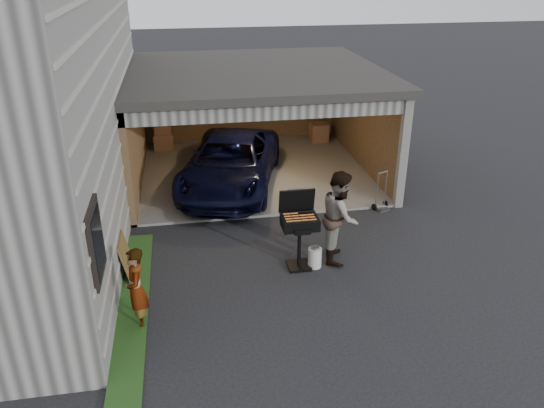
{
  "coord_description": "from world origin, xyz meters",
  "views": [
    {
      "loc": [
        -1.16,
        -7.53,
        5.6
      ],
      "look_at": [
        0.46,
        1.79,
        1.15
      ],
      "focal_mm": 35.0,
      "sensor_mm": 36.0,
      "label": 1
    }
  ],
  "objects_px": {
    "woman": "(136,289)",
    "bbq_grill": "(299,224)",
    "hand_truck": "(381,202)",
    "minivan": "(231,165)",
    "propane_tank": "(315,258)",
    "man": "(340,216)",
    "plywood_panel": "(126,258)"
  },
  "relations": [
    {
      "from": "woman",
      "to": "bbq_grill",
      "type": "height_order",
      "value": "bbq_grill"
    },
    {
      "from": "plywood_panel",
      "to": "hand_truck",
      "type": "xyz_separation_m",
      "value": [
        5.84,
        2.02,
        -0.23
      ]
    },
    {
      "from": "bbq_grill",
      "to": "propane_tank",
      "type": "height_order",
      "value": "bbq_grill"
    },
    {
      "from": "bbq_grill",
      "to": "man",
      "type": "bearing_deg",
      "value": 11.89
    },
    {
      "from": "plywood_panel",
      "to": "propane_tank",
      "type": "bearing_deg",
      "value": -3.98
    },
    {
      "from": "bbq_grill",
      "to": "hand_truck",
      "type": "distance_m",
      "value": 3.44
    },
    {
      "from": "minivan",
      "to": "woman",
      "type": "relative_size",
      "value": 3.3
    },
    {
      "from": "minivan",
      "to": "bbq_grill",
      "type": "height_order",
      "value": "bbq_grill"
    },
    {
      "from": "minivan",
      "to": "man",
      "type": "bearing_deg",
      "value": -49.71
    },
    {
      "from": "bbq_grill",
      "to": "hand_truck",
      "type": "bearing_deg",
      "value": 40.85
    },
    {
      "from": "hand_truck",
      "to": "minivan",
      "type": "bearing_deg",
      "value": 130.04
    },
    {
      "from": "minivan",
      "to": "hand_truck",
      "type": "bearing_deg",
      "value": -12.86
    },
    {
      "from": "woman",
      "to": "bbq_grill",
      "type": "distance_m",
      "value": 3.31
    },
    {
      "from": "woman",
      "to": "hand_truck",
      "type": "distance_m",
      "value": 6.61
    },
    {
      "from": "hand_truck",
      "to": "plywood_panel",
      "type": "bearing_deg",
      "value": 177.78
    },
    {
      "from": "woman",
      "to": "minivan",
      "type": "bearing_deg",
      "value": 152.82
    },
    {
      "from": "propane_tank",
      "to": "hand_truck",
      "type": "bearing_deg",
      "value": 45.58
    },
    {
      "from": "woman",
      "to": "hand_truck",
      "type": "bearing_deg",
      "value": 116.48
    },
    {
      "from": "minivan",
      "to": "bbq_grill",
      "type": "distance_m",
      "value": 4.2
    },
    {
      "from": "minivan",
      "to": "man",
      "type": "distance_m",
      "value": 4.3
    },
    {
      "from": "man",
      "to": "bbq_grill",
      "type": "relative_size",
      "value": 1.21
    },
    {
      "from": "man",
      "to": "propane_tank",
      "type": "distance_m",
      "value": 0.96
    },
    {
      "from": "woman",
      "to": "plywood_panel",
      "type": "relative_size",
      "value": 1.7
    },
    {
      "from": "woman",
      "to": "propane_tank",
      "type": "bearing_deg",
      "value": 105.07
    },
    {
      "from": "bbq_grill",
      "to": "plywood_panel",
      "type": "bearing_deg",
      "value": 177.02
    },
    {
      "from": "woman",
      "to": "plywood_panel",
      "type": "distance_m",
      "value": 1.61
    },
    {
      "from": "bbq_grill",
      "to": "plywood_panel",
      "type": "relative_size",
      "value": 1.83
    },
    {
      "from": "propane_tank",
      "to": "hand_truck",
      "type": "distance_m",
      "value": 3.19
    },
    {
      "from": "man",
      "to": "bbq_grill",
      "type": "xyz_separation_m",
      "value": [
        -0.86,
        -0.18,
        -0.01
      ]
    },
    {
      "from": "hand_truck",
      "to": "man",
      "type": "bearing_deg",
      "value": -151.15
    },
    {
      "from": "minivan",
      "to": "hand_truck",
      "type": "distance_m",
      "value": 3.97
    },
    {
      "from": "minivan",
      "to": "propane_tank",
      "type": "relative_size",
      "value": 11.74
    }
  ]
}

